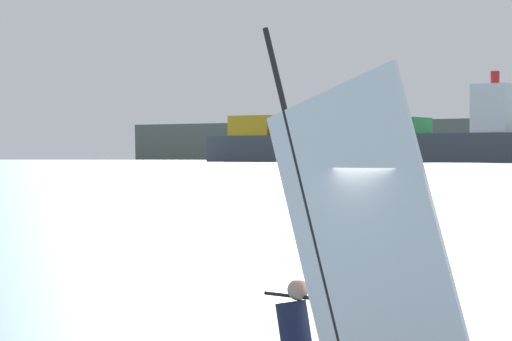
{
  "coord_description": "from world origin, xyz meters",
  "views": [
    {
      "loc": [
        1.37,
        -11.49,
        2.61
      ],
      "look_at": [
        -3.47,
        3.52,
        2.41
      ],
      "focal_mm": 77.9,
      "sensor_mm": 36.0,
      "label": 1
    }
  ],
  "objects": [
    {
      "name": "windsurfer",
      "position": [
        -1.37,
        -0.84,
        1.02
      ],
      "size": [
        3.54,
        1.89,
        4.08
      ],
      "rotation": [
        0.0,
        0.0,
        2.7
      ],
      "color": "orange",
      "rests_on": "ground_plane"
    },
    {
      "name": "cargo_ship",
      "position": [
        -113.0,
        518.75,
        10.58
      ],
      "size": [
        175.02,
        70.06,
        41.44
      ],
      "rotation": [
        0.0,
        0.0,
        2.86
      ],
      "color": "#3F444C",
      "rests_on": "ground_plane"
    },
    {
      "name": "distant_headland",
      "position": [
        -240.77,
        1078.73,
        15.74
      ],
      "size": [
        991.21,
        625.58,
        31.47
      ],
      "primitive_type": "cube",
      "rotation": [
        0.0,
        0.0,
        -0.24
      ],
      "color": "#60665B",
      "rests_on": "ground_plane"
    }
  ]
}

